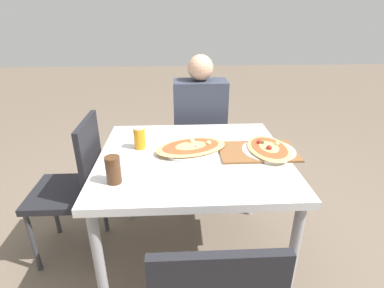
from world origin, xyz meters
The scene contains 10 objects.
ground_plane centered at (0.00, 0.00, 0.00)m, with size 14.00×14.00×0.00m, color #6B5B4C.
dining_table centered at (0.00, 0.00, 0.66)m, with size 1.03×0.94×0.73m.
chair_far_seated centered at (0.09, 0.80, 0.51)m, with size 0.40×0.40×0.91m.
chair_side_left centered at (-0.71, 0.10, 0.51)m, with size 0.40×0.40×0.91m.
person_seated centered at (0.09, 0.69, 0.69)m, with size 0.40×0.25×1.17m.
pizza_main centered at (-0.01, 0.06, 0.75)m, with size 0.46×0.36×0.06m.
soda_can centered at (-0.30, 0.11, 0.79)m, with size 0.07×0.07×0.12m.
drink_glass centered at (-0.38, -0.26, 0.80)m, with size 0.07×0.07×0.13m.
serving_tray centered at (0.37, 0.02, 0.74)m, with size 0.43×0.27×0.01m.
pizza_second centered at (0.43, 0.02, 0.75)m, with size 0.30×0.36×0.06m.
Camera 1 is at (-0.08, -1.48, 1.47)m, focal length 28.00 mm.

